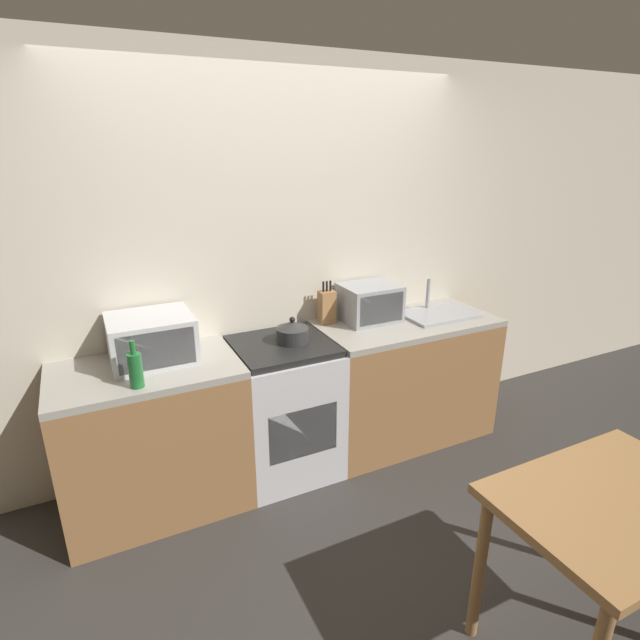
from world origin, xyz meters
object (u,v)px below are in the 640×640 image
Objects in this scene: kettle at (292,332)px; toaster_oven at (370,303)px; dining_table at (613,522)px; bottle at (135,369)px; stove_range at (284,408)px; microwave at (151,338)px.

toaster_oven is at bearing 12.17° from kettle.
toaster_oven is 0.41× the size of dining_table.
bottle and toaster_oven have the same top height.
stove_range is at bearing -169.56° from toaster_oven.
dining_table is (0.62, -1.74, -0.30)m from kettle.
microwave is at bearing -178.46° from toaster_oven.
stove_range is at bearing -6.89° from microwave.
kettle is 0.82m from microwave.
stove_range is 1.06m from bottle.
bottle is at bearing -167.63° from toaster_oven.
stove_range is 4.50× the size of kettle.
microwave is 1.19× the size of toaster_oven.
microwave reaches higher than toaster_oven.
kettle is 0.44× the size of microwave.
toaster_oven is at bearing 12.37° from bottle.
toaster_oven is at bearing 10.44° from stove_range.
bottle is at bearing -112.35° from microwave.
bottle is 1.62m from toaster_oven.
stove_range is at bearing 173.23° from kettle.
bottle is at bearing 135.48° from dining_table.
microwave is at bearing 173.11° from stove_range.
kettle is 0.65m from toaster_oven.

